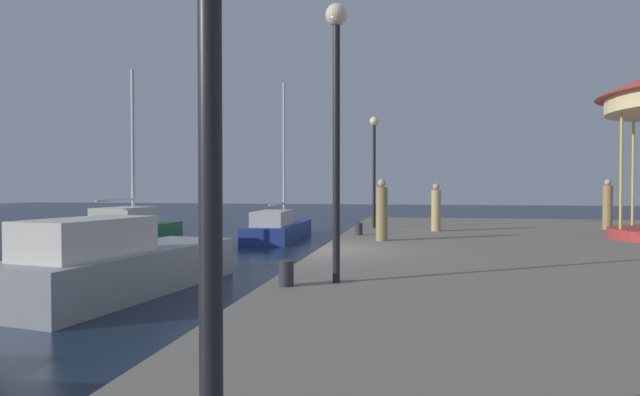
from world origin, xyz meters
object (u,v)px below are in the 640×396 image
at_px(sailboat_green, 125,236).
at_px(person_mid_promenade, 382,212).
at_px(bollard_south, 286,273).
at_px(person_far_corner, 608,206).
at_px(motorboat_grey, 121,264).
at_px(lamp_post_mid_promenade, 336,94).
at_px(lamp_post_far_end, 374,152).
at_px(bollard_center, 359,229).
at_px(sailboat_blue, 278,228).
at_px(person_near_carousel, 436,209).

relative_size(sailboat_green, person_mid_promenade, 3.65).
height_order(bollard_south, person_mid_promenade, person_mid_promenade).
height_order(person_far_corner, person_mid_promenade, person_far_corner).
relative_size(motorboat_grey, bollard_south, 15.50).
height_order(lamp_post_mid_promenade, lamp_post_far_end, lamp_post_mid_promenade).
bearing_deg(bollard_center, motorboat_grey, -125.99).
bearing_deg(bollard_center, sailboat_blue, 127.25).
height_order(lamp_post_mid_promenade, person_far_corner, lamp_post_mid_promenade).
height_order(person_near_carousel, person_far_corner, person_far_corner).
bearing_deg(lamp_post_mid_promenade, sailboat_blue, 109.18).
height_order(sailboat_green, lamp_post_far_end, sailboat_green).
bearing_deg(sailboat_green, person_mid_promenade, -7.20).
distance_m(motorboat_grey, sailboat_green, 6.88).
relative_size(motorboat_grey, person_mid_promenade, 3.42).
relative_size(motorboat_grey, person_far_corner, 3.29).
xyz_separation_m(motorboat_grey, person_far_corner, (13.54, 10.42, 1.03)).
bearing_deg(bollard_center, bollard_south, -91.38).
height_order(motorboat_grey, lamp_post_mid_promenade, lamp_post_mid_promenade).
bearing_deg(lamp_post_far_end, bollard_center, -94.53).
relative_size(motorboat_grey, bollard_center, 15.50).
height_order(lamp_post_far_end, bollard_south, lamp_post_far_end).
xyz_separation_m(motorboat_grey, bollard_center, (4.60, 6.33, 0.34)).
relative_size(motorboat_grey, sailboat_blue, 0.84).
relative_size(bollard_center, person_near_carousel, 0.23).
bearing_deg(motorboat_grey, lamp_post_mid_promenade, -20.57).
height_order(bollard_center, person_near_carousel, person_near_carousel).
relative_size(person_far_corner, person_mid_promenade, 1.04).
bearing_deg(lamp_post_mid_promenade, person_near_carousel, 78.77).
xyz_separation_m(bollard_south, person_near_carousel, (2.77, 10.73, 0.60)).
bearing_deg(lamp_post_mid_promenade, bollard_center, 93.62).
bearing_deg(bollard_south, sailboat_blue, 105.97).
bearing_deg(lamp_post_mid_promenade, person_mid_promenade, 87.19).
height_order(sailboat_green, bollard_center, sailboat_green).
height_order(sailboat_green, lamp_post_mid_promenade, sailboat_green).
relative_size(bollard_center, person_far_corner, 0.21).
relative_size(sailboat_green, bollard_south, 16.55).
height_order(bollard_center, person_mid_promenade, person_mid_promenade).
xyz_separation_m(sailboat_blue, person_near_carousel, (6.89, -3.66, 1.07)).
height_order(sailboat_green, bollard_south, sailboat_green).
height_order(motorboat_grey, bollard_center, motorboat_grey).
bearing_deg(lamp_post_far_end, sailboat_blue, 151.00).
bearing_deg(person_far_corner, person_mid_promenade, -144.91).
bearing_deg(lamp_post_mid_promenade, lamp_post_far_end, 91.37).
bearing_deg(person_mid_promenade, person_far_corner, 35.09).
bearing_deg(sailboat_green, lamp_post_far_end, 23.17).
xyz_separation_m(lamp_post_far_end, person_far_corner, (8.69, 0.94, -2.07)).
xyz_separation_m(bollard_center, person_near_carousel, (2.56, 2.03, 0.60)).
bearing_deg(motorboat_grey, bollard_south, -28.35).
xyz_separation_m(sailboat_green, person_near_carousel, (10.74, 2.48, 0.93)).
relative_size(lamp_post_far_end, person_far_corner, 2.30).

